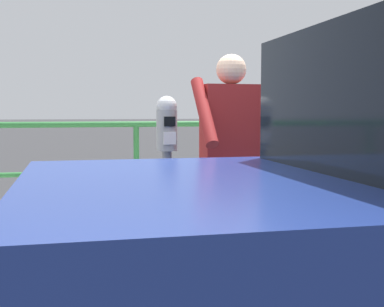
{
  "coord_description": "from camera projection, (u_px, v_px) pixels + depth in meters",
  "views": [
    {
      "loc": [
        -0.69,
        -3.31,
        1.39
      ],
      "look_at": [
        0.19,
        0.44,
        1.07
      ],
      "focal_mm": 48.85,
      "sensor_mm": 36.0,
      "label": 1
    }
  ],
  "objects": [
    {
      "name": "pedestrian_at_meter",
      "position": [
        231.0,
        151.0,
        3.92
      ],
      "size": [
        0.61,
        0.53,
        1.68
      ],
      "rotation": [
        0.0,
        0.0,
        -3.11
      ],
      "color": "brown",
      "rests_on": "sidewalk_curb"
    },
    {
      "name": "sidewalk_curb",
      "position": [
        151.0,
        259.0,
        4.67
      ],
      "size": [
        36.0,
        2.47,
        0.12
      ],
      "primitive_type": "cube",
      "color": "#ADA8A0",
      "rests_on": "ground"
    },
    {
      "name": "background_railing",
      "position": [
        136.0,
        153.0,
        5.53
      ],
      "size": [
        24.06,
        0.06,
        1.15
      ],
      "color": "#2D7A38",
      "rests_on": "sidewalk_curb"
    },
    {
      "name": "parking_meter",
      "position": [
        167.0,
        153.0,
        3.79
      ],
      "size": [
        0.15,
        0.16,
        1.37
      ],
      "rotation": [
        0.0,
        0.0,
        3.23
      ],
      "color": "slate",
      "rests_on": "sidewalk_curb"
    }
  ]
}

